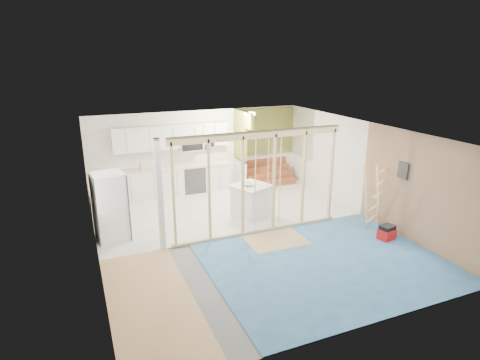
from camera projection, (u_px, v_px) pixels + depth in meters
name	position (u px, v px, depth m)	size (l,w,h in m)	color
room	(247.00, 185.00, 9.59)	(7.01, 8.01, 2.61)	slate
floor_overlays	(249.00, 233.00, 10.05)	(7.00, 8.00, 0.03)	silver
stud_frame	(239.00, 175.00, 9.43)	(4.66, 0.14, 2.60)	tan
base_cabinets	(155.00, 186.00, 12.20)	(4.45, 2.24, 0.93)	white
upper_cabinets	(174.00, 137.00, 12.48)	(3.60, 0.41, 0.85)	white
green_partition	(259.00, 157.00, 13.67)	(2.25, 1.51, 2.60)	olive
pot_rack	(209.00, 142.00, 10.93)	(0.52, 0.52, 0.72)	black
sheathing_panel	(422.00, 192.00, 9.11)	(0.02, 4.00, 2.60)	#9D7655
electrical_panel	(403.00, 171.00, 9.51)	(0.04, 0.30, 0.40)	#38383D
ceiling_light	(250.00, 114.00, 12.38)	(0.32, 0.32, 0.08)	#FFEABF
fridge	(111.00, 207.00, 9.50)	(0.81, 0.79, 1.66)	white
island	(251.00, 201.00, 11.03)	(1.19, 1.19, 0.89)	white
bowl	(248.00, 184.00, 10.87)	(0.29, 0.29, 0.07)	silver
soap_bottle_a	(141.00, 165.00, 12.10)	(0.13, 0.13, 0.33)	#B0B1C4
soap_bottle_b	(209.00, 160.00, 12.99)	(0.09, 0.10, 0.21)	white
toolbox	(387.00, 233.00, 9.65)	(0.45, 0.37, 0.37)	#B61310
ladder	(373.00, 196.00, 10.12)	(0.91, 0.14, 1.69)	#DCBE87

